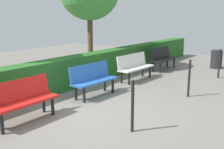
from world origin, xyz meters
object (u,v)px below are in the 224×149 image
at_px(bench_black, 163,57).
at_px(bench_red, 22,99).
at_px(bench_blue, 93,78).
at_px(trash_bin, 216,59).
at_px(bench_white, 135,66).

relative_size(bench_black, bench_red, 1.03).
distance_m(bench_blue, trash_bin, 6.01).
xyz_separation_m(bench_white, bench_blue, (2.16, 0.07, -0.00)).
relative_size(bench_white, trash_bin, 2.10).
bearing_deg(bench_red, bench_white, -179.33).
relative_size(bench_black, bench_blue, 1.09).
distance_m(bench_red, trash_bin, 8.16).
bearing_deg(trash_bin, bench_blue, -14.37).
xyz_separation_m(bench_blue, trash_bin, (-5.82, 1.49, -0.11)).
bearing_deg(trash_bin, bench_black, -45.87).
xyz_separation_m(bench_white, trash_bin, (-3.67, 1.56, -0.12)).
xyz_separation_m(bench_black, bench_white, (2.11, 0.05, -0.00)).
distance_m(bench_black, trash_bin, 2.24).
bearing_deg(bench_blue, bench_red, 2.71).
relative_size(bench_black, bench_white, 1.01).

